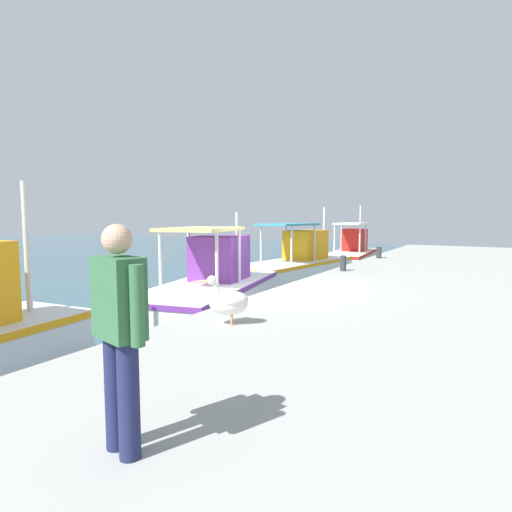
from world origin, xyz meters
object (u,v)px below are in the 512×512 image
mooring_bollard_third (379,252)px  mooring_bollard_second (343,263)px  fisherman_standing (120,329)px  fishing_boat_third (297,263)px  pelican (229,301)px  fishing_boat_second (212,288)px  fishing_boat_fourth (352,253)px

mooring_bollard_third → mooring_bollard_second: bearing=180.0°
fisherman_standing → fishing_boat_third: bearing=19.0°
fishing_boat_third → mooring_bollard_second: fishing_boat_third is taller
fishing_boat_third → pelican: (-10.19, -3.34, 0.56)m
mooring_bollard_second → fisherman_standing: bearing=-170.2°
fisherman_standing → mooring_bollard_third: fisherman_standing is taller
fishing_boat_second → fishing_boat_third: fishing_boat_third is taller
fishing_boat_second → fishing_boat_fourth: fishing_boat_fourth is taller
fishing_boat_second → mooring_bollard_second: fishing_boat_second is taller
fishing_boat_fourth → pelican: fishing_boat_fourth is taller
fishing_boat_third → fishing_boat_fourth: size_ratio=1.17×
pelican → fisherman_standing: 3.87m
pelican → mooring_bollard_third: bearing=2.4°
pelican → fisherman_standing: size_ratio=0.53×
mooring_bollard_second → mooring_bollard_third: bearing=0.0°
fishing_boat_second → mooring_bollard_third: (8.81, -2.33, 0.38)m
fishing_boat_third → pelican: size_ratio=7.20×
fishing_boat_third → mooring_bollard_second: (-2.67, -2.82, 0.41)m
fishing_boat_fourth → fisherman_standing: (-19.76, -4.25, 1.15)m
fisherman_standing → mooring_bollard_third: size_ratio=3.59×
fishing_boat_second → pelican: size_ratio=6.46×
fishing_boat_second → mooring_bollard_third: 9.12m
fisherman_standing → mooring_bollard_second: bearing=9.8°
fishing_boat_third → fisherman_standing: fishing_boat_third is taller
fishing_boat_second → fisherman_standing: fishing_boat_second is taller
fisherman_standing → mooring_bollard_third: bearing=6.9°
fishing_boat_third → fisherman_standing: 14.59m
mooring_bollard_second → mooring_bollard_third: size_ratio=1.02×
fishing_boat_third → fishing_boat_fourth: fishing_boat_fourth is taller
fishing_boat_fourth → mooring_bollard_third: size_ratio=11.80×
fishing_boat_fourth → mooring_bollard_second: (-8.67, -2.33, 0.43)m
fisherman_standing → pelican: bearing=21.4°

